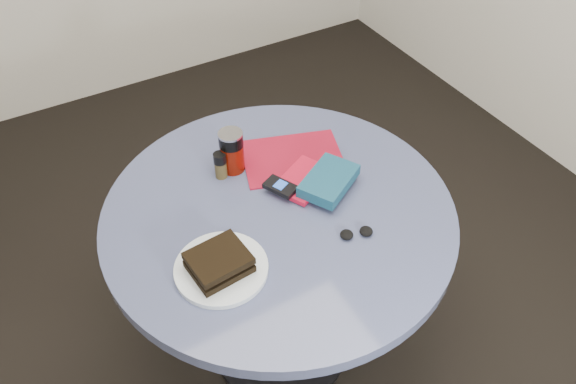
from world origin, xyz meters
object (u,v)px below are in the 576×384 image
pepper_grinder (220,165)px  novel (329,181)px  plate (221,268)px  magazine (293,158)px  mp3_player (280,187)px  red_book (303,180)px  soda_can (232,151)px  headphones (356,233)px  table (279,246)px  sandwich (219,262)px

pepper_grinder → novel: size_ratio=0.48×
plate → novel: novel is taller
magazine → mp3_player: size_ratio=2.84×
pepper_grinder → mp3_player: pepper_grinder is taller
magazine → red_book: (-0.03, -0.11, 0.01)m
pepper_grinder → red_book: (0.20, -0.15, -0.03)m
soda_can → headphones: 0.45m
red_book → headphones: same height
magazine → novel: (0.02, -0.17, 0.03)m
table → novel: (0.16, -0.01, 0.20)m
table → headphones: (0.13, -0.19, 0.17)m
sandwich → magazine: bearing=37.2°
sandwich → soda_can: (0.20, 0.34, 0.03)m
sandwich → novel: bearing=16.3°
soda_can → sandwich: bearing=-120.6°
magazine → novel: novel is taller
plate → pepper_grinder: bearing=65.0°
pepper_grinder → headphones: 0.45m
soda_can → magazine: soda_can is taller
sandwich → soda_can: 0.40m
novel → mp3_player: size_ratio=1.68×
magazine → red_book: size_ratio=1.73×
soda_can → magazine: bearing=-15.9°
table → soda_can: soda_can is taller
red_book → mp3_player: bearing=156.9°
sandwich → mp3_player: 0.32m
sandwich → magazine: size_ratio=0.51×
magazine → mp3_player: (-0.11, -0.12, 0.02)m
soda_can → headphones: soda_can is taller
plate → magazine: bearing=37.2°
pepper_grinder → magazine: size_ratio=0.28×
novel → headphones: (-0.03, -0.19, -0.03)m
red_book → sandwich: bearing=179.7°
pepper_grinder → mp3_player: size_ratio=0.81×
magazine → table: bearing=-112.4°
table → mp3_player: (0.03, 0.05, 0.19)m
sandwich → soda_can: soda_can is taller
table → headphones: 0.29m
mp3_player → headphones: 0.26m
table → novel: size_ratio=5.58×
table → plate: plate is taller
magazine → pepper_grinder: bearing=-171.2°
table → red_book: red_book is taller
plate → red_book: bearing=26.7°
plate → magazine: plate is taller
soda_can → red_book: 0.23m
novel → mp3_player: novel is taller
plate → sandwich: bearing=-142.5°
table → pepper_grinder: 0.30m
mp3_player → sandwich: bearing=-147.6°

